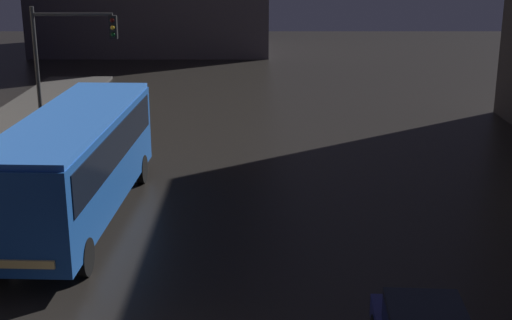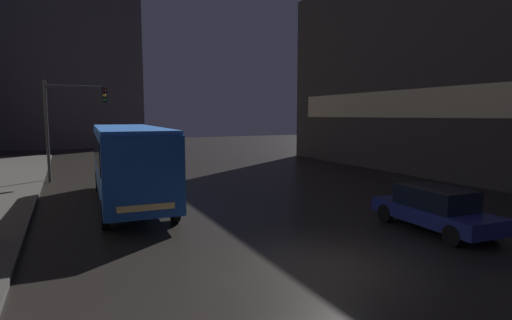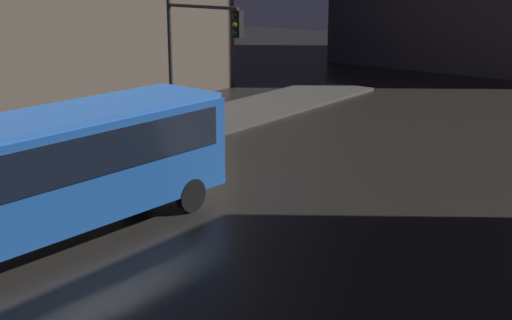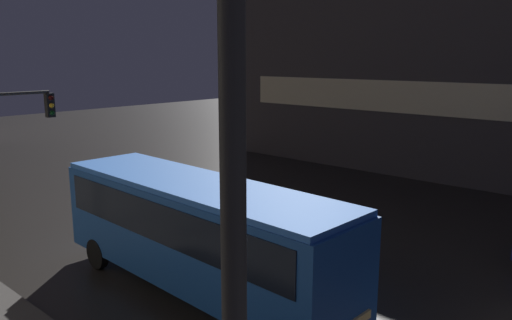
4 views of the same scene
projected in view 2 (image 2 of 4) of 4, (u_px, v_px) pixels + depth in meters
The scene contains 6 objects.
ground_plane at pixel (320, 268), 10.14m from camera, with size 120.00×120.00×0.00m, color black.
building_right_block at pixel (465, 68), 27.24m from camera, with size 10.07×27.48×14.17m.
building_far_backdrop at pixel (58, 28), 49.00m from camera, with size 18.07×12.00×29.00m.
bus_near at pixel (129, 157), 17.20m from camera, with size 3.01×10.41×3.36m.
car_taxi at pixel (435, 208), 13.36m from camera, with size 2.00×4.43×1.46m.
traffic_light_main at pixel (69, 113), 23.12m from camera, with size 3.38×0.35×5.83m.
Camera 2 is at (-5.68, -8.12, 3.85)m, focal length 28.00 mm.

